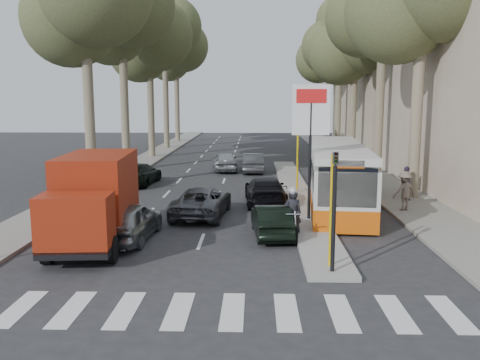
% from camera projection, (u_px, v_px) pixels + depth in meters
% --- Properties ---
extents(ground, '(120.00, 120.00, 0.00)m').
position_uv_depth(ground, '(223.00, 259.00, 16.16)').
color(ground, '#28282B').
rests_on(ground, ground).
extents(sidewalk_right, '(3.20, 70.00, 0.12)m').
position_uv_depth(sidewalk_right, '(350.00, 162.00, 40.57)').
color(sidewalk_right, gray).
rests_on(sidewalk_right, ground).
extents(median_left, '(2.40, 64.00, 0.12)m').
position_uv_depth(median_left, '(151.00, 157.00, 44.02)').
color(median_left, gray).
rests_on(median_left, ground).
extents(traffic_island, '(1.50, 26.00, 0.16)m').
position_uv_depth(traffic_island, '(297.00, 193.00, 26.91)').
color(traffic_island, gray).
rests_on(traffic_island, ground).
extents(building_far, '(11.00, 20.00, 16.00)m').
position_uv_depth(building_far, '(408.00, 67.00, 47.98)').
color(building_far, '#B7A88E').
rests_on(building_far, ground).
extents(billboard, '(1.50, 12.10, 5.60)m').
position_uv_depth(billboard, '(310.00, 132.00, 20.41)').
color(billboard, yellow).
rests_on(billboard, ground).
extents(traffic_light_island, '(0.16, 0.41, 3.60)m').
position_uv_depth(traffic_light_island, '(334.00, 191.00, 14.19)').
color(traffic_light_island, black).
rests_on(traffic_light_island, ground).
extents(tree_l_b, '(7.40, 7.20, 14.88)m').
position_uv_depth(tree_l_b, '(123.00, 9.00, 34.48)').
color(tree_l_b, '#6B604C').
rests_on(tree_l_b, ground).
extents(tree_l_c, '(7.40, 7.20, 13.71)m').
position_uv_depth(tree_l_c, '(151.00, 38.00, 42.53)').
color(tree_l_c, '#6B604C').
rests_on(tree_l_c, ground).
extents(tree_l_d, '(7.40, 7.20, 15.66)m').
position_uv_depth(tree_l_d, '(166.00, 30.00, 50.16)').
color(tree_l_d, '#6B604C').
rests_on(tree_l_d, ground).
extents(tree_l_e, '(7.40, 7.20, 14.49)m').
position_uv_depth(tree_l_e, '(177.00, 48.00, 58.22)').
color(tree_l_e, '#6B604C').
rests_on(tree_l_e, ground).
extents(tree_r_c, '(7.40, 7.20, 13.32)m').
position_uv_depth(tree_r_c, '(357.00, 39.00, 40.12)').
color(tree_r_c, '#6B604C').
rests_on(tree_r_c, ground).
extents(tree_r_d, '(7.40, 7.20, 14.88)m').
position_uv_depth(tree_r_d, '(342.00, 34.00, 47.79)').
color(tree_r_d, '#6B604C').
rests_on(tree_r_d, ground).
extents(tree_r_e, '(7.40, 7.20, 14.10)m').
position_uv_depth(tree_r_e, '(330.00, 49.00, 55.79)').
color(tree_r_e, '#6B604C').
rests_on(tree_r_e, ground).
extents(silver_hatchback, '(1.92, 4.23, 1.41)m').
position_uv_depth(silver_hatchback, '(129.00, 221.00, 18.22)').
color(silver_hatchback, gray).
rests_on(silver_hatchback, ground).
extents(dark_hatchback, '(1.57, 3.68, 1.18)m').
position_uv_depth(dark_hatchback, '(271.00, 220.00, 18.82)').
color(dark_hatchback, black).
rests_on(dark_hatchback, ground).
extents(queue_car_a, '(2.52, 4.76, 1.28)m').
position_uv_depth(queue_car_a, '(202.00, 201.00, 22.02)').
color(queue_car_a, '#53545B').
rests_on(queue_car_a, ground).
extents(queue_car_b, '(2.11, 4.72, 1.34)m').
position_uv_depth(queue_car_b, '(265.00, 191.00, 24.38)').
color(queue_car_b, black).
rests_on(queue_car_b, ground).
extents(queue_car_c, '(2.05, 4.17, 1.37)m').
position_uv_depth(queue_car_c, '(225.00, 161.00, 35.66)').
color(queue_car_c, '#A1A4A9').
rests_on(queue_car_c, ground).
extents(queue_car_d, '(1.52, 4.05, 1.32)m').
position_uv_depth(queue_car_d, '(253.00, 163.00, 35.11)').
color(queue_car_d, '#4B4D52').
rests_on(queue_car_d, ground).
extents(queue_car_e, '(2.17, 4.56, 1.29)m').
position_uv_depth(queue_car_e, '(139.00, 174.00, 30.02)').
color(queue_car_e, black).
rests_on(queue_car_e, ground).
extents(red_truck, '(2.62, 5.97, 3.11)m').
position_uv_depth(red_truck, '(94.00, 198.00, 17.56)').
color(red_truck, black).
rests_on(red_truck, ground).
extents(city_bus, '(3.38, 11.30, 2.93)m').
position_uv_depth(city_bus, '(337.00, 174.00, 23.94)').
color(city_bus, '#DE580C').
rests_on(city_bus, ground).
extents(motorcycle, '(0.82, 2.25, 1.91)m').
position_uv_depth(motorcycle, '(292.00, 214.00, 18.57)').
color(motorcycle, black).
rests_on(motorcycle, ground).
extents(pedestrian_near, '(0.58, 1.03, 1.67)m').
position_uv_depth(pedestrian_near, '(406.00, 183.00, 24.81)').
color(pedestrian_near, '#44354F').
rests_on(pedestrian_near, sidewalk_right).
extents(pedestrian_far, '(1.23, 0.89, 1.75)m').
position_uv_depth(pedestrian_far, '(405.00, 191.00, 22.55)').
color(pedestrian_far, '#6D5D51').
rests_on(pedestrian_far, sidewalk_right).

